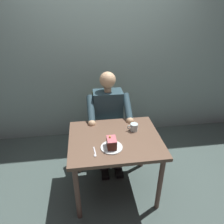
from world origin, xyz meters
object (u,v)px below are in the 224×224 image
(cake_slice, at_px, (112,143))
(dessert_spoon, at_px, (95,153))
(dining_table, at_px, (115,145))
(seated_person, at_px, (109,119))
(coffee_cup, at_px, (134,127))
(chair, at_px, (107,122))

(cake_slice, bearing_deg, dessert_spoon, 21.01)
(dining_table, height_order, seated_person, seated_person)
(dessert_spoon, bearing_deg, coffee_cup, -143.45)
(chair, distance_m, seated_person, 0.22)
(chair, bearing_deg, dessert_spoon, 76.49)
(chair, height_order, seated_person, seated_person)
(chair, height_order, cake_slice, chair)
(coffee_cup, height_order, dessert_spoon, coffee_cup)
(chair, bearing_deg, cake_slice, 86.28)
(cake_slice, distance_m, coffee_cup, 0.38)
(chair, relative_size, dessert_spoon, 6.24)
(dining_table, bearing_deg, coffee_cup, -153.24)
(cake_slice, relative_size, dessert_spoon, 0.88)
(dining_table, bearing_deg, dessert_spoon, 44.46)
(cake_slice, height_order, dessert_spoon, cake_slice)
(cake_slice, height_order, coffee_cup, cake_slice)
(seated_person, height_order, dessert_spoon, seated_person)
(cake_slice, bearing_deg, dining_table, -109.97)
(dining_table, relative_size, coffee_cup, 8.02)
(cake_slice, xyz_separation_m, dessert_spoon, (0.16, 0.06, -0.05))
(seated_person, xyz_separation_m, cake_slice, (0.06, 0.67, 0.14))
(seated_person, distance_m, cake_slice, 0.69)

